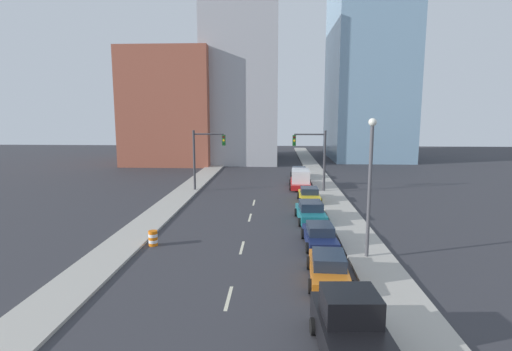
{
  "coord_description": "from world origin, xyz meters",
  "views": [
    {
      "loc": [
        2.11,
        -2.21,
        8.15
      ],
      "look_at": [
        0.08,
        36.06,
        2.2
      ],
      "focal_mm": 28.0,
      "sensor_mm": 36.0,
      "label": 1
    }
  ],
  "objects_px": {
    "pickup_truck_black": "(355,338)",
    "sedan_teal": "(311,212)",
    "traffic_signal_left": "(203,153)",
    "box_truck_red": "(300,179)",
    "sedan_orange": "(329,269)",
    "traffic_barrel": "(153,238)",
    "traffic_signal_right": "(316,153)",
    "street_lamp": "(370,179)",
    "sedan_navy": "(320,236)",
    "sedan_yellow": "(309,195)",
    "sedan_gray": "(299,173)"
  },
  "relations": [
    {
      "from": "sedan_gray",
      "to": "sedan_teal",
      "type": "bearing_deg",
      "value": -88.55
    },
    {
      "from": "pickup_truck_black",
      "to": "sedan_teal",
      "type": "xyz_separation_m",
      "value": [
        0.01,
        17.62,
        -0.16
      ]
    },
    {
      "from": "sedan_orange",
      "to": "sedan_teal",
      "type": "xyz_separation_m",
      "value": [
        0.04,
        11.16,
        0.04
      ]
    },
    {
      "from": "sedan_orange",
      "to": "street_lamp",
      "type": "bearing_deg",
      "value": 54.07
    },
    {
      "from": "sedan_teal",
      "to": "box_truck_red",
      "type": "distance_m",
      "value": 13.85
    },
    {
      "from": "pickup_truck_black",
      "to": "sedan_navy",
      "type": "bearing_deg",
      "value": 86.25
    },
    {
      "from": "sedan_gray",
      "to": "street_lamp",
      "type": "bearing_deg",
      "value": -83.27
    },
    {
      "from": "sedan_orange",
      "to": "sedan_teal",
      "type": "distance_m",
      "value": 11.16
    },
    {
      "from": "sedan_gray",
      "to": "traffic_signal_left",
      "type": "bearing_deg",
      "value": -139.22
    },
    {
      "from": "traffic_signal_left",
      "to": "pickup_truck_black",
      "type": "height_order",
      "value": "traffic_signal_left"
    },
    {
      "from": "sedan_teal",
      "to": "traffic_barrel",
      "type": "bearing_deg",
      "value": -151.35
    },
    {
      "from": "sedan_orange",
      "to": "box_truck_red",
      "type": "height_order",
      "value": "box_truck_red"
    },
    {
      "from": "street_lamp",
      "to": "sedan_orange",
      "type": "distance_m",
      "value": 5.7
    },
    {
      "from": "pickup_truck_black",
      "to": "sedan_teal",
      "type": "relative_size",
      "value": 1.28
    },
    {
      "from": "sedan_orange",
      "to": "sedan_teal",
      "type": "bearing_deg",
      "value": 92.52
    },
    {
      "from": "traffic_signal_right",
      "to": "traffic_barrel",
      "type": "height_order",
      "value": "traffic_signal_right"
    },
    {
      "from": "sedan_yellow",
      "to": "traffic_signal_right",
      "type": "bearing_deg",
      "value": 77.96
    },
    {
      "from": "pickup_truck_black",
      "to": "sedan_navy",
      "type": "relative_size",
      "value": 1.34
    },
    {
      "from": "traffic_signal_right",
      "to": "sedan_orange",
      "type": "relative_size",
      "value": 1.35
    },
    {
      "from": "traffic_barrel",
      "to": "sedan_teal",
      "type": "bearing_deg",
      "value": 31.62
    },
    {
      "from": "traffic_barrel",
      "to": "pickup_truck_black",
      "type": "height_order",
      "value": "pickup_truck_black"
    },
    {
      "from": "traffic_signal_left",
      "to": "street_lamp",
      "type": "xyz_separation_m",
      "value": [
        12.95,
        -19.43,
        0.52
      ]
    },
    {
      "from": "traffic_signal_left",
      "to": "box_truck_red",
      "type": "height_order",
      "value": "traffic_signal_left"
    },
    {
      "from": "sedan_navy",
      "to": "sedan_orange",
      "type": "bearing_deg",
      "value": -93.63
    },
    {
      "from": "sedan_orange",
      "to": "sedan_navy",
      "type": "height_order",
      "value": "sedan_orange"
    },
    {
      "from": "pickup_truck_black",
      "to": "sedan_yellow",
      "type": "relative_size",
      "value": 1.41
    },
    {
      "from": "sedan_navy",
      "to": "sedan_gray",
      "type": "distance_m",
      "value": 25.82
    },
    {
      "from": "street_lamp",
      "to": "pickup_truck_black",
      "type": "xyz_separation_m",
      "value": [
        -2.53,
        -9.66,
        -3.76
      ]
    },
    {
      "from": "traffic_signal_right",
      "to": "traffic_barrel",
      "type": "distance_m",
      "value": 21.61
    },
    {
      "from": "traffic_signal_right",
      "to": "traffic_barrel",
      "type": "bearing_deg",
      "value": -123.28
    },
    {
      "from": "traffic_signal_left",
      "to": "sedan_teal",
      "type": "height_order",
      "value": "traffic_signal_left"
    },
    {
      "from": "sedan_yellow",
      "to": "traffic_barrel",
      "type": "bearing_deg",
      "value": -129.75
    },
    {
      "from": "traffic_signal_left",
      "to": "pickup_truck_black",
      "type": "bearing_deg",
      "value": -70.3
    },
    {
      "from": "sedan_orange",
      "to": "box_truck_red",
      "type": "xyz_separation_m",
      "value": [
        0.04,
        25.0,
        0.32
      ]
    },
    {
      "from": "traffic_signal_left",
      "to": "traffic_signal_right",
      "type": "height_order",
      "value": "same"
    },
    {
      "from": "sedan_orange",
      "to": "sedan_navy",
      "type": "bearing_deg",
      "value": 91.33
    },
    {
      "from": "pickup_truck_black",
      "to": "sedan_yellow",
      "type": "height_order",
      "value": "pickup_truck_black"
    },
    {
      "from": "sedan_orange",
      "to": "sedan_yellow",
      "type": "xyz_separation_m",
      "value": [
        0.45,
        17.86,
        -0.01
      ]
    },
    {
      "from": "sedan_teal",
      "to": "sedan_yellow",
      "type": "relative_size",
      "value": 1.1
    },
    {
      "from": "street_lamp",
      "to": "sedan_yellow",
      "type": "bearing_deg",
      "value": 98.16
    },
    {
      "from": "sedan_orange",
      "to": "sedan_yellow",
      "type": "height_order",
      "value": "sedan_orange"
    },
    {
      "from": "box_truck_red",
      "to": "sedan_navy",
      "type": "bearing_deg",
      "value": -88.15
    },
    {
      "from": "street_lamp",
      "to": "box_truck_red",
      "type": "relative_size",
      "value": 1.32
    },
    {
      "from": "traffic_signal_left",
      "to": "sedan_orange",
      "type": "distance_m",
      "value": 25.14
    },
    {
      "from": "traffic_signal_right",
      "to": "sedan_yellow",
      "type": "xyz_separation_m",
      "value": [
        -0.99,
        -4.77,
        -3.46
      ]
    },
    {
      "from": "traffic_barrel",
      "to": "box_truck_red",
      "type": "bearing_deg",
      "value": 62.97
    },
    {
      "from": "sedan_teal",
      "to": "sedan_gray",
      "type": "relative_size",
      "value": 1.0
    },
    {
      "from": "traffic_barrel",
      "to": "traffic_signal_left",
      "type": "bearing_deg",
      "value": 90.44
    },
    {
      "from": "traffic_signal_right",
      "to": "street_lamp",
      "type": "bearing_deg",
      "value": -86.71
    },
    {
      "from": "pickup_truck_black",
      "to": "sedan_teal",
      "type": "height_order",
      "value": "pickup_truck_black"
    }
  ]
}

